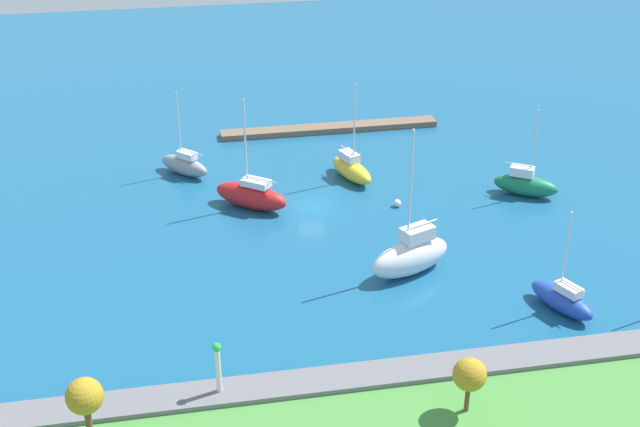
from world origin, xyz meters
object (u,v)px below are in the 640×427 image
(pier_dock, at_px, (330,128))
(sailboat_green_lone_south, at_px, (525,184))
(park_tree_mideast, at_px, (470,375))
(sailboat_blue_off_beacon, at_px, (562,299))
(park_tree_midwest, at_px, (85,398))
(harbor_beacon, at_px, (218,364))
(sailboat_yellow_inner_mooring, at_px, (351,169))
(sailboat_gray_far_south, at_px, (184,165))
(sailboat_red_near_pier, at_px, (251,195))
(mooring_buoy_white, at_px, (397,203))
(sailboat_white_center_basin, at_px, (411,255))

(pier_dock, xyz_separation_m, sailboat_green_lone_south, (-15.52, 19.73, 0.84))
(pier_dock, relative_size, park_tree_mideast, 6.47)
(pier_dock, distance_m, sailboat_blue_off_beacon, 40.47)
(park_tree_mideast, distance_m, park_tree_midwest, 22.94)
(harbor_beacon, xyz_separation_m, sailboat_yellow_inner_mooring, (-15.89, -32.78, -2.58))
(sailboat_gray_far_south, bearing_deg, park_tree_mideast, 155.97)
(park_tree_mideast, bearing_deg, park_tree_midwest, -1.97)
(park_tree_mideast, height_order, sailboat_gray_far_south, sailboat_gray_far_south)
(sailboat_green_lone_south, bearing_deg, sailboat_red_near_pier, -152.12)
(sailboat_gray_far_south, bearing_deg, harbor_beacon, 136.06)
(mooring_buoy_white, bearing_deg, park_tree_mideast, 82.93)
(pier_dock, bearing_deg, sailboat_green_lone_south, 128.19)
(sailboat_yellow_inner_mooring, bearing_deg, harbor_beacon, -46.41)
(pier_dock, height_order, sailboat_blue_off_beacon, sailboat_blue_off_beacon)
(park_tree_midwest, distance_m, sailboat_green_lone_south, 49.51)
(mooring_buoy_white, bearing_deg, sailboat_red_near_pier, -9.72)
(park_tree_mideast, distance_m, sailboat_white_center_basin, 18.60)
(harbor_beacon, xyz_separation_m, sailboat_green_lone_south, (-31.73, -26.06, -2.52))
(sailboat_yellow_inner_mooring, distance_m, mooring_buoy_white, 7.52)
(sailboat_red_near_pier, bearing_deg, sailboat_blue_off_beacon, 171.61)
(park_tree_midwest, bearing_deg, sailboat_blue_off_beacon, -163.51)
(sailboat_white_center_basin, relative_size, sailboat_blue_off_beacon, 1.53)
(sailboat_blue_off_beacon, distance_m, sailboat_red_near_pier, 30.40)
(sailboat_yellow_inner_mooring, relative_size, sailboat_gray_far_south, 1.16)
(sailboat_gray_far_south, relative_size, sailboat_white_center_basin, 0.68)
(sailboat_green_lone_south, bearing_deg, park_tree_mideast, -86.14)
(park_tree_midwest, relative_size, mooring_buoy_white, 6.99)
(sailboat_blue_off_beacon, height_order, mooring_buoy_white, sailboat_blue_off_beacon)
(sailboat_white_center_basin, bearing_deg, sailboat_blue_off_beacon, 121.09)
(harbor_beacon, distance_m, sailboat_yellow_inner_mooring, 36.52)
(sailboat_yellow_inner_mooring, height_order, mooring_buoy_white, sailboat_yellow_inner_mooring)
(harbor_beacon, height_order, park_tree_midwest, park_tree_midwest)
(pier_dock, relative_size, sailboat_gray_far_south, 2.85)
(sailboat_gray_far_south, xyz_separation_m, sailboat_red_near_pier, (-5.90, 8.65, 0.22))
(sailboat_white_center_basin, bearing_deg, mooring_buoy_white, -122.29)
(pier_dock, distance_m, park_tree_mideast, 50.22)
(sailboat_yellow_inner_mooring, height_order, sailboat_white_center_basin, sailboat_white_center_basin)
(sailboat_gray_far_south, xyz_separation_m, sailboat_green_lone_south, (-32.42, 10.83, 0.07))
(park_tree_midwest, distance_m, sailboat_red_near_pier, 34.50)
(harbor_beacon, relative_size, sailboat_yellow_inner_mooring, 0.36)
(sailboat_white_center_basin, bearing_deg, pier_dock, -111.21)
(pier_dock, bearing_deg, park_tree_midwest, 64.04)
(harbor_beacon, height_order, sailboat_gray_far_south, sailboat_gray_far_south)
(pier_dock, xyz_separation_m, sailboat_red_near_pier, (11.00, 17.55, 0.99))
(harbor_beacon, relative_size, sailboat_white_center_basin, 0.29)
(sailboat_yellow_inner_mooring, xyz_separation_m, sailboat_white_center_basin, (-0.84, 18.69, 0.57))
(park_tree_mideast, bearing_deg, sailboat_white_center_basin, -95.08)
(harbor_beacon, height_order, sailboat_yellow_inner_mooring, sailboat_yellow_inner_mooring)
(pier_dock, height_order, sailboat_green_lone_south, sailboat_green_lone_south)
(park_tree_midwest, relative_size, sailboat_white_center_basin, 0.39)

